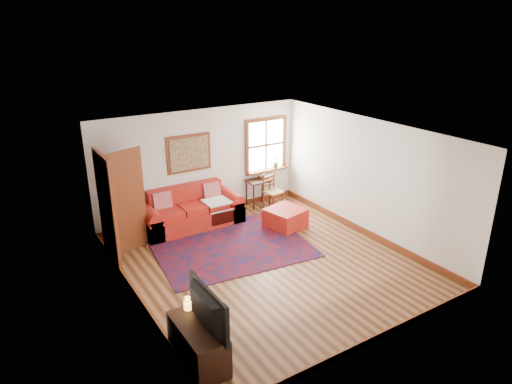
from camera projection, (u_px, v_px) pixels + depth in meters
ground at (267, 262)px, 8.67m from camera, size 5.50×5.50×0.00m
room_envelope at (267, 180)px, 8.10m from camera, size 5.04×5.54×2.52m
window at (267, 150)px, 11.24m from camera, size 1.18×0.20×1.38m
doorway at (118, 204)px, 8.61m from camera, size 0.89×1.08×2.14m
framed_artwork at (189, 153)px, 10.13m from camera, size 1.05×0.07×0.85m
persian_rug at (231, 246)px, 9.30m from camera, size 3.26×2.73×0.02m
red_leather_sofa at (191, 213)px, 10.15m from camera, size 2.24×0.93×0.88m
red_ottoman at (285, 218)px, 10.10m from camera, size 0.90×0.90×0.43m
side_table at (258, 185)px, 11.14m from camera, size 0.56×0.42×0.67m
ladder_back_chair at (272, 190)px, 11.06m from camera, size 0.46×0.44×0.86m
media_cabinet at (198, 344)px, 6.06m from camera, size 0.47×1.04×0.57m
television at (201, 310)px, 5.78m from camera, size 0.14×1.04×0.60m
candle_hurricane at (188, 304)px, 6.27m from camera, size 0.12×0.12×0.18m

